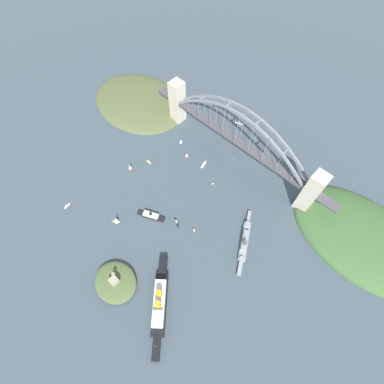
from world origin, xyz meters
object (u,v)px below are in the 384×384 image
at_px(small_boat_5, 177,222).
at_px(small_boat_6, 149,162).
at_px(harbor_arch_bridge, 237,141).
at_px(small_boat_4, 187,155).
at_px(fort_island_mid_harbor, 115,282).
at_px(small_boat_3, 212,184).
at_px(seaplane_taxiing_near_bridge, 239,124).
at_px(small_boat_8, 194,230).
at_px(small_boat_7, 130,167).
at_px(small_boat_1, 204,165).
at_px(naval_cruiser, 245,241).
at_px(small_boat_9, 67,206).
at_px(ocean_liner, 160,303).
at_px(harbor_ferry_steamer, 151,215).
at_px(small_boat_0, 181,141).
at_px(small_boat_2, 116,220).

xyz_separation_m(small_boat_5, small_boat_6, (87.32, -35.22, -0.03)).
xyz_separation_m(harbor_arch_bridge, small_boat_4, (46.15, 40.78, -29.87)).
bearing_deg(fort_island_mid_harbor, small_boat_3, -87.06).
relative_size(seaplane_taxiing_near_bridge, small_boat_4, 1.59).
xyz_separation_m(small_boat_3, small_boat_8, (-25.97, 60.29, -0.01)).
height_order(harbor_arch_bridge, small_boat_7, harbor_arch_bridge).
xyz_separation_m(seaplane_taxiing_near_bridge, small_boat_1, (-11.09, 86.78, -1.26)).
bearing_deg(small_boat_5, small_boat_7, -7.17).
relative_size(small_boat_5, small_boat_7, 1.15).
bearing_deg(naval_cruiser, small_boat_7, 7.66).
relative_size(harbor_arch_bridge, small_boat_1, 21.33).
bearing_deg(small_boat_9, ocean_liner, -179.20).
height_order(harbor_ferry_steamer, small_boat_0, small_boat_0).
xyz_separation_m(small_boat_0, small_boat_6, (7.24, 51.84, -2.92)).
xyz_separation_m(ocean_liner, naval_cruiser, (-20.05, -106.85, -2.85)).
distance_m(small_boat_2, small_boat_3, 122.04).
height_order(ocean_liner, small_boat_8, ocean_liner).
bearing_deg(small_boat_6, harbor_arch_bridge, -132.59).
height_order(small_boat_5, small_boat_9, small_boat_9).
bearing_deg(harbor_arch_bridge, small_boat_8, 106.73).
relative_size(small_boat_3, small_boat_7, 0.77).
bearing_deg(fort_island_mid_harbor, small_boat_4, -69.65).
distance_m(ocean_liner, small_boat_8, 84.35).
bearing_deg(small_boat_3, ocean_liner, 111.66).
bearing_deg(fort_island_mid_harbor, small_boat_8, -100.60).
bearing_deg(small_boat_4, harbor_ferry_steamer, 109.10).
distance_m(small_boat_0, small_boat_4, 24.33).
relative_size(small_boat_0, small_boat_6, 0.87).
xyz_separation_m(seaplane_taxiing_near_bridge, small_boat_3, (-38.98, 101.18, -1.44)).
bearing_deg(harbor_ferry_steamer, small_boat_4, -70.90).
distance_m(seaplane_taxiing_near_bridge, small_boat_0, 88.73).
bearing_deg(small_boat_2, small_boat_8, -143.25).
bearing_deg(small_boat_8, small_boat_7, -2.69).
bearing_deg(fort_island_mid_harbor, small_boat_9, -7.54).
bearing_deg(small_boat_6, naval_cruiser, 179.74).
distance_m(ocean_liner, small_boat_2, 103.64).
xyz_separation_m(naval_cruiser, small_boat_9, (178.92, 109.06, -2.20)).
height_order(ocean_liner, small_boat_0, ocean_liner).
distance_m(harbor_arch_bridge, small_boat_7, 137.48).
height_order(small_boat_8, small_boat_9, small_boat_9).
height_order(ocean_liner, naval_cruiser, ocean_liner).
distance_m(harbor_arch_bridge, small_boat_8, 119.85).
distance_m(harbor_arch_bridge, seaplane_taxiing_near_bridge, 67.64).
relative_size(small_boat_5, small_boat_8, 1.54).
bearing_deg(small_boat_6, fort_island_mid_harbor, 125.99).
bearing_deg(small_boat_2, small_boat_6, -65.41).
xyz_separation_m(small_boat_2, small_boat_4, (8.33, -122.72, -1.80)).
bearing_deg(small_boat_6, small_boat_7, 68.92).
xyz_separation_m(small_boat_0, small_boat_4, (-21.81, 10.79, -0.33)).
xyz_separation_m(small_boat_1, small_boat_4, (25.50, 5.00, 2.47)).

